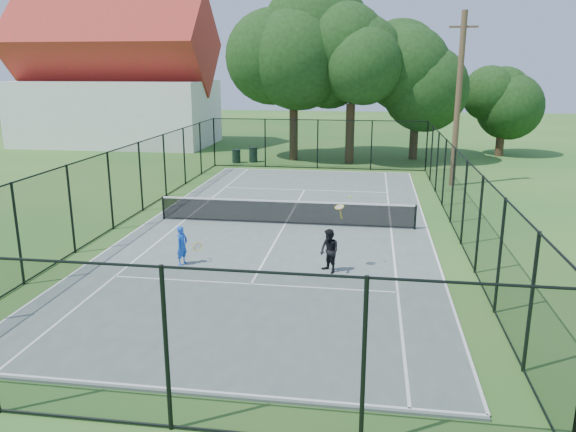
# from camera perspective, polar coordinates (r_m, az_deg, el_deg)

# --- Properties ---
(ground) EXTENTS (120.00, 120.00, 0.00)m
(ground) POSITION_cam_1_polar(r_m,az_deg,el_deg) (22.12, -0.28, -0.97)
(ground) COLOR #246322
(tennis_court) EXTENTS (11.00, 24.00, 0.06)m
(tennis_court) POSITION_cam_1_polar(r_m,az_deg,el_deg) (22.11, -0.28, -0.90)
(tennis_court) COLOR #53615D
(tennis_court) RESTS_ON ground
(tennis_net) EXTENTS (10.08, 0.08, 0.95)m
(tennis_net) POSITION_cam_1_polar(r_m,az_deg,el_deg) (21.97, -0.28, 0.48)
(tennis_net) COLOR black
(tennis_net) RESTS_ON tennis_court
(fence) EXTENTS (13.10, 26.10, 3.00)m
(fence) POSITION_cam_1_polar(r_m,az_deg,el_deg) (21.76, -0.29, 2.83)
(fence) COLOR black
(fence) RESTS_ON ground
(tree_near_left) EXTENTS (7.57, 7.57, 9.88)m
(tree_near_left) POSITION_cam_1_polar(r_m,az_deg,el_deg) (37.48, 0.59, 14.94)
(tree_near_left) COLOR #332114
(tree_near_left) RESTS_ON ground
(tree_near_mid) EXTENTS (6.83, 6.83, 8.93)m
(tree_near_mid) POSITION_cam_1_polar(r_m,az_deg,el_deg) (36.29, 6.47, 13.94)
(tree_near_mid) COLOR #332114
(tree_near_mid) RESTS_ON ground
(tree_near_right) EXTENTS (6.08, 6.08, 8.39)m
(tree_near_right) POSITION_cam_1_polar(r_m,az_deg,el_deg) (38.76, 12.99, 13.47)
(tree_near_right) COLOR #332114
(tree_near_right) RESTS_ON ground
(tree_far_right) EXTENTS (4.65, 4.65, 6.15)m
(tree_far_right) POSITION_cam_1_polar(r_m,az_deg,el_deg) (41.99, 21.09, 10.86)
(tree_far_right) COLOR #332114
(tree_far_right) RESTS_ON ground
(building) EXTENTS (15.30, 8.15, 11.87)m
(building) POSITION_cam_1_polar(r_m,az_deg,el_deg) (47.56, -17.17, 12.90)
(building) COLOR silver
(building) RESTS_ON ground
(trash_bin_left) EXTENTS (0.58, 0.58, 0.87)m
(trash_bin_left) POSITION_cam_1_polar(r_m,az_deg,el_deg) (36.85, -5.28, 6.08)
(trash_bin_left) COLOR black
(trash_bin_left) RESTS_ON ground
(trash_bin_right) EXTENTS (0.58, 0.58, 0.99)m
(trash_bin_right) POSITION_cam_1_polar(r_m,az_deg,el_deg) (37.04, -3.55, 6.25)
(trash_bin_right) COLOR black
(trash_bin_right) RESTS_ON ground
(utility_pole) EXTENTS (1.40, 0.30, 8.76)m
(utility_pole) POSITION_cam_1_polar(r_m,az_deg,el_deg) (30.38, 16.90, 11.24)
(utility_pole) COLOR #4C3823
(utility_pole) RESTS_ON ground
(player_blue) EXTENTS (0.80, 0.52, 1.24)m
(player_blue) POSITION_cam_1_polar(r_m,az_deg,el_deg) (17.79, -10.70, -2.94)
(player_blue) COLOR blue
(player_blue) RESTS_ON tennis_court
(player_black) EXTENTS (0.99, 0.97, 2.26)m
(player_black) POSITION_cam_1_polar(r_m,az_deg,el_deg) (16.83, 4.23, -3.55)
(player_black) COLOR black
(player_black) RESTS_ON tennis_court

